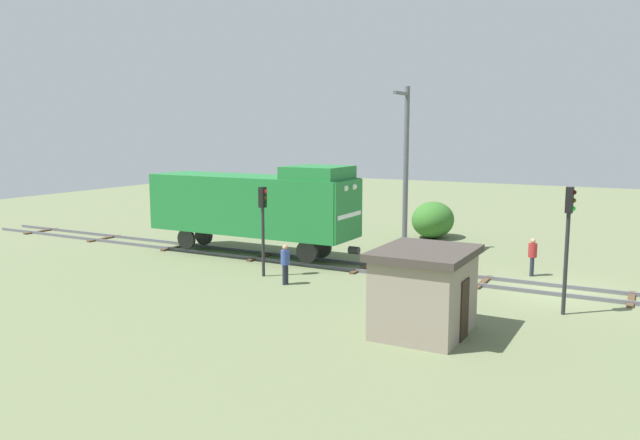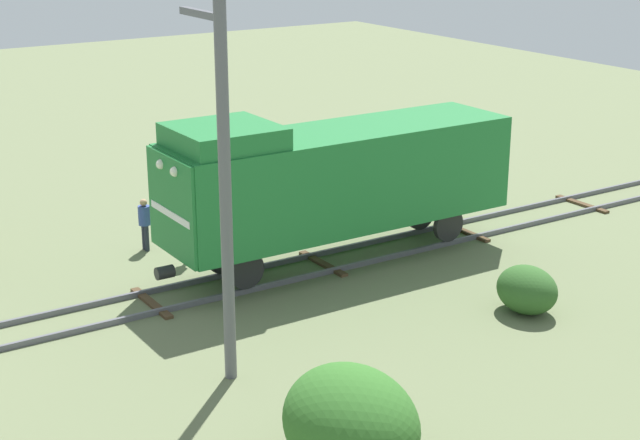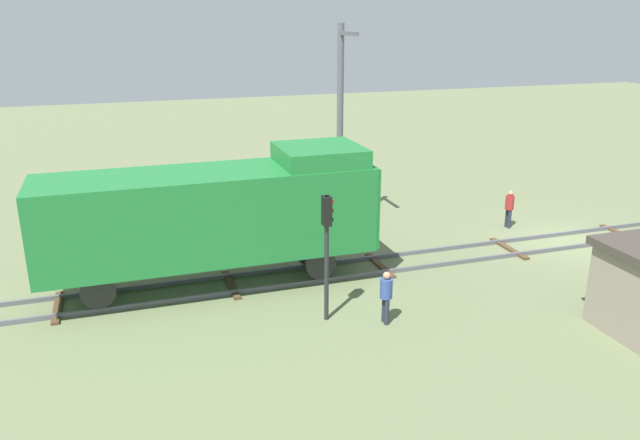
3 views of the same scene
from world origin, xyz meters
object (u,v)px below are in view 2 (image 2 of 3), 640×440
(locomotive, at_px, (334,176))
(worker_by_signal, at_px, (144,220))
(traffic_signal_mid, at_px, (200,164))
(catenary_mast, at_px, (224,188))

(locomotive, height_order, worker_by_signal, locomotive)
(traffic_signal_mid, relative_size, catenary_mast, 0.46)
(worker_by_signal, bearing_deg, locomotive, -141.58)
(locomotive, bearing_deg, worker_by_signal, -133.64)
(locomotive, bearing_deg, catenary_mast, -51.55)
(worker_by_signal, bearing_deg, catenary_mast, 160.79)
(locomotive, xyz_separation_m, traffic_signal_mid, (-3.40, -2.78, 0.01))
(locomotive, distance_m, traffic_signal_mid, 4.39)
(worker_by_signal, relative_size, catenary_mast, 0.20)
(locomotive, distance_m, catenary_mast, 8.16)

